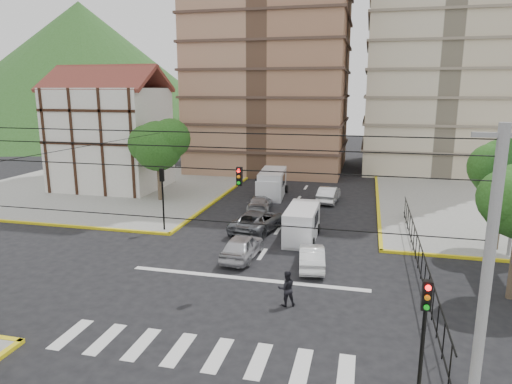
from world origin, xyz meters
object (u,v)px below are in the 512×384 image
(traffic_light_se, at_px, (424,326))
(pedestrian_crosswalk, at_px, (287,288))
(van_left_lane, at_px, (272,184))
(van_right_lane, at_px, (301,225))
(car_silver_front_left, at_px, (242,246))
(car_white_front_right, at_px, (312,257))
(traffic_light_nw, at_px, (162,189))

(traffic_light_se, xyz_separation_m, pedestrian_crosswalk, (-5.19, 6.47, -2.26))
(traffic_light_se, height_order, van_left_lane, traffic_light_se)
(van_right_lane, xyz_separation_m, car_silver_front_left, (-2.95, -4.13, -0.33))
(pedestrian_crosswalk, bearing_deg, traffic_light_se, 105.85)
(traffic_light_se, height_order, car_silver_front_left, traffic_light_se)
(van_right_lane, distance_m, car_white_front_right, 4.79)
(traffic_light_nw, height_order, car_silver_front_left, traffic_light_nw)
(traffic_light_se, xyz_separation_m, traffic_light_nw, (-15.60, 15.60, 0.00))
(van_right_lane, distance_m, car_silver_front_left, 5.09)
(traffic_light_se, relative_size, van_right_lane, 0.90)
(traffic_light_se, bearing_deg, van_left_lane, 110.42)
(van_left_lane, bearing_deg, traffic_light_nw, -118.25)
(traffic_light_se, distance_m, car_white_front_right, 12.55)
(van_left_lane, distance_m, car_silver_front_left, 16.04)
(van_left_lane, height_order, car_silver_front_left, van_left_lane)
(pedestrian_crosswalk, bearing_deg, van_right_lane, -108.76)
(van_right_lane, height_order, car_silver_front_left, van_right_lane)
(traffic_light_nw, bearing_deg, van_left_lane, 66.84)
(van_left_lane, height_order, pedestrian_crosswalk, van_left_lane)
(pedestrian_crosswalk, bearing_deg, van_left_lane, -99.27)
(van_right_lane, height_order, van_left_lane, van_left_lane)
(van_right_lane, bearing_deg, traffic_light_se, -69.96)
(traffic_light_se, bearing_deg, car_white_front_right, 112.05)
(car_silver_front_left, distance_m, pedestrian_crosswalk, 6.51)
(car_silver_front_left, height_order, car_white_front_right, car_silver_front_left)
(traffic_light_se, xyz_separation_m, car_white_front_right, (-4.62, 11.41, -2.46))
(traffic_light_nw, height_order, van_left_lane, traffic_light_nw)
(car_silver_front_left, height_order, pedestrian_crosswalk, pedestrian_crosswalk)
(van_right_lane, bearing_deg, traffic_light_nw, -177.71)
(traffic_light_nw, height_order, pedestrian_crosswalk, traffic_light_nw)
(car_white_front_right, bearing_deg, van_right_lane, -82.91)
(traffic_light_nw, distance_m, car_silver_front_left, 8.08)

